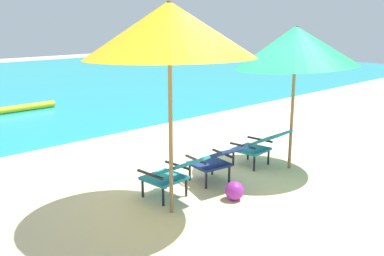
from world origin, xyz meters
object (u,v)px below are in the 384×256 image
(beach_umbrella_left, at_px, (169,30))
(beach_umbrella_right, at_px, (296,47))
(swim_buoy, at_px, (26,107))
(lounge_chair_right, at_px, (260,144))
(lounge_chair_left, at_px, (173,172))
(lounge_chair_center, at_px, (217,159))
(beach_ball, at_px, (234,191))

(beach_umbrella_left, bearing_deg, beach_umbrella_right, -1.02)
(swim_buoy, xyz_separation_m, lounge_chair_right, (0.91, -7.26, 0.31))
(swim_buoy, distance_m, lounge_chair_left, 7.38)
(swim_buoy, distance_m, beach_umbrella_right, 7.96)
(swim_buoy, bearing_deg, lounge_chair_center, -91.49)
(lounge_chair_center, height_order, beach_ball, lounge_chair_center)
(lounge_chair_left, xyz_separation_m, lounge_chair_center, (0.85, -0.01, 0.00))
(swim_buoy, xyz_separation_m, lounge_chair_center, (-0.19, -7.31, 0.31))
(swim_buoy, distance_m, beach_umbrella_left, 8.00)
(beach_umbrella_left, bearing_deg, lounge_chair_center, 13.52)
(lounge_chair_center, xyz_separation_m, lounge_chair_right, (1.10, 0.05, 0.00))
(beach_umbrella_left, bearing_deg, swim_buoy, 80.19)
(lounge_chair_left, relative_size, beach_umbrella_left, 0.34)
(lounge_chair_left, height_order, lounge_chair_right, same)
(swim_buoy, relative_size, lounge_chair_center, 1.70)
(lounge_chair_center, distance_m, beach_umbrella_left, 2.22)
(lounge_chair_left, relative_size, beach_ball, 3.41)
(beach_umbrella_right, height_order, beach_ball, beach_umbrella_right)
(swim_buoy, distance_m, lounge_chair_center, 7.32)
(beach_umbrella_right, bearing_deg, swim_buoy, 99.32)
(swim_buoy, xyz_separation_m, beach_ball, (-0.42, -7.87, 0.03))
(lounge_chair_center, relative_size, beach_umbrella_right, 0.35)
(lounge_chair_left, xyz_separation_m, beach_umbrella_right, (2.29, -0.33, 1.60))
(swim_buoy, relative_size, beach_umbrella_left, 0.60)
(beach_umbrella_right, relative_size, beach_ball, 10.12)
(lounge_chair_right, xyz_separation_m, beach_umbrella_left, (-2.22, -0.32, 1.89))
(lounge_chair_center, xyz_separation_m, beach_ball, (-0.23, -0.56, -0.27))
(lounge_chair_center, distance_m, beach_ball, 0.66)
(beach_umbrella_left, relative_size, beach_ball, 10.03)
(beach_umbrella_left, distance_m, beach_umbrella_right, 2.58)
(beach_ball, bearing_deg, lounge_chair_center, 67.66)
(beach_ball, bearing_deg, swim_buoy, 86.94)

